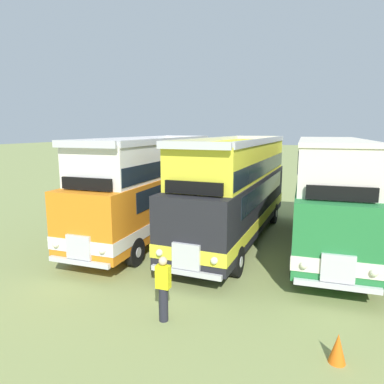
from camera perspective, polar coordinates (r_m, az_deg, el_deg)
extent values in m
plane|color=#8C9956|center=(15.36, 20.71, -9.10)|extent=(200.00, 200.00, 0.00)
cube|color=orange|center=(16.36, -6.81, -1.18)|extent=(2.72, 10.47, 2.30)
cube|color=white|center=(16.48, -6.76, -3.22)|extent=(2.77, 10.52, 0.44)
cube|color=#19232D|center=(16.61, -6.24, 1.11)|extent=(2.70, 8.08, 0.76)
cube|color=#19232D|center=(11.93, -17.85, -2.64)|extent=(2.20, 0.15, 0.90)
cube|color=silver|center=(12.17, -17.84, -8.49)|extent=(0.90, 0.14, 0.80)
cube|color=silver|center=(12.31, -17.80, -10.74)|extent=(2.30, 0.19, 0.16)
sphere|color=#EAEACC|center=(11.66, -14.30, -9.14)|extent=(0.22, 0.22, 0.22)
sphere|color=#EAEACC|center=(12.71, -21.14, -7.90)|extent=(0.22, 0.22, 0.22)
cube|color=white|center=(16.32, -6.56, 5.54)|extent=(2.61, 9.57, 1.50)
cube|color=silver|center=(12.02, -17.10, 7.38)|extent=(2.40, 0.15, 0.24)
cube|color=silver|center=(20.19, -1.26, 8.74)|extent=(2.40, 0.15, 0.24)
cube|color=silver|center=(15.79, -2.66, 8.35)|extent=(0.31, 9.52, 0.24)
cube|color=silver|center=(16.84, -10.33, 8.31)|extent=(0.31, 9.52, 0.24)
cube|color=#19232D|center=(16.35, -6.54, 4.49)|extent=(2.64, 9.47, 0.64)
cube|color=black|center=(12.18, -16.65, 1.28)|extent=(1.90, 0.16, 0.40)
cylinder|color=black|center=(13.06, -9.18, -9.53)|extent=(0.30, 1.05, 1.04)
cylinder|color=silver|center=(12.99, -8.59, -9.62)|extent=(0.03, 0.36, 0.36)
cylinder|color=black|center=(14.26, -17.41, -8.18)|extent=(0.30, 1.05, 1.04)
cylinder|color=silver|center=(14.35, -17.90, -8.09)|extent=(0.03, 0.36, 0.36)
cylinder|color=black|center=(19.26, 0.83, -2.97)|extent=(0.30, 1.05, 1.04)
cylinder|color=silver|center=(19.22, 1.26, -3.01)|extent=(0.03, 0.36, 0.36)
cylinder|color=black|center=(20.10, -5.40, -2.47)|extent=(0.30, 1.05, 1.04)
cylinder|color=silver|center=(20.16, -5.79, -2.44)|extent=(0.03, 0.36, 0.36)
cube|color=black|center=(15.61, 6.90, -1.72)|extent=(2.79, 10.85, 2.30)
cube|color=yellow|center=(15.74, 6.86, -3.86)|extent=(2.83, 10.89, 0.44)
cube|color=#19232D|center=(15.88, 7.33, 0.67)|extent=(2.76, 8.45, 0.76)
cube|color=#19232D|center=(10.54, -0.76, -3.78)|extent=(2.20, 0.16, 0.90)
cube|color=silver|center=(10.81, -0.97, -10.36)|extent=(0.90, 0.14, 0.80)
cube|color=silver|center=(10.97, -1.03, -12.85)|extent=(2.30, 0.20, 0.16)
sphere|color=#EAEACC|center=(10.51, 3.61, -11.00)|extent=(0.22, 0.22, 0.22)
sphere|color=#EAEACC|center=(11.17, -5.31, -9.72)|extent=(0.22, 0.22, 0.22)
cube|color=yellow|center=(15.58, 7.30, 5.31)|extent=(2.67, 9.95, 1.50)
cube|color=silver|center=(10.65, 0.15, 7.52)|extent=(2.40, 0.16, 0.24)
cube|color=silver|center=(19.86, 10.71, 8.55)|extent=(2.40, 0.16, 0.24)
cube|color=silver|center=(15.27, 11.76, 8.10)|extent=(0.37, 9.88, 0.24)
cube|color=silver|center=(15.88, 3.13, 8.36)|extent=(0.37, 9.88, 0.24)
cube|color=#19232D|center=(15.60, 7.27, 4.21)|extent=(2.70, 9.85, 0.64)
cube|color=black|center=(10.83, 0.24, 0.65)|extent=(1.90, 0.17, 0.40)
cylinder|color=black|center=(12.13, 7.27, -11.04)|extent=(0.31, 1.05, 1.04)
cylinder|color=silver|center=(12.10, 7.97, -11.12)|extent=(0.03, 0.36, 0.36)
cylinder|color=black|center=(12.87, -2.81, -9.71)|extent=(0.31, 1.05, 1.04)
cylinder|color=silver|center=(12.93, -3.42, -9.62)|extent=(0.03, 0.36, 0.36)
cylinder|color=black|center=(19.07, 13.05, -3.38)|extent=(0.31, 1.05, 1.04)
cylinder|color=silver|center=(19.05, 13.49, -3.41)|extent=(0.03, 0.36, 0.36)
cylinder|color=black|center=(19.54, 6.38, -2.85)|extent=(0.31, 1.05, 1.04)
cylinder|color=silver|center=(19.58, 5.95, -2.81)|extent=(0.03, 0.36, 0.36)
cube|color=#237538|center=(15.21, 21.11, -2.65)|extent=(3.05, 9.77, 2.30)
cube|color=silver|center=(15.35, 20.97, -4.83)|extent=(3.09, 9.81, 0.44)
cube|color=#19232D|center=(15.49, 21.16, -0.17)|extent=(2.94, 7.38, 0.76)
cube|color=#19232D|center=(10.45, 22.91, -4.73)|extent=(2.20, 0.23, 0.90)
cube|color=silver|center=(10.71, 22.49, -11.35)|extent=(0.91, 0.17, 0.80)
cube|color=silver|center=(10.87, 22.33, -13.87)|extent=(2.30, 0.27, 0.16)
sphere|color=#EAEACC|center=(10.83, 27.33, -11.49)|extent=(0.22, 0.22, 0.22)
sphere|color=#EAEACC|center=(10.65, 17.59, -11.17)|extent=(0.22, 0.22, 0.22)
cube|color=silver|center=(15.18, 21.51, 4.57)|extent=(2.90, 8.87, 1.50)
cube|color=silver|center=(15.13, 21.71, 7.66)|extent=(2.96, 8.97, 0.14)
cube|color=#19232D|center=(15.16, 21.58, 5.70)|extent=(2.93, 8.77, 0.68)
cube|color=black|center=(10.77, 22.94, -0.21)|extent=(1.90, 0.23, 0.40)
cylinder|color=black|center=(12.61, 26.98, -11.27)|extent=(0.34, 1.05, 1.04)
cylinder|color=silver|center=(12.64, 27.66, -11.28)|extent=(0.04, 0.36, 0.36)
cylinder|color=black|center=(12.41, 16.27, -10.89)|extent=(0.34, 1.05, 1.04)
cylinder|color=silver|center=(12.41, 15.57, -10.85)|extent=(0.04, 0.36, 0.36)
cylinder|color=black|center=(18.52, 23.87, -4.39)|extent=(0.34, 1.05, 1.04)
cylinder|color=silver|center=(18.54, 24.33, -4.41)|extent=(0.04, 0.36, 0.36)
cylinder|color=black|center=(18.38, 16.73, -4.05)|extent=(0.34, 1.05, 1.04)
cylinder|color=silver|center=(18.38, 16.26, -4.03)|extent=(0.04, 0.36, 0.36)
cylinder|color=silver|center=(18.12, 28.46, -5.06)|extent=(0.04, 0.36, 0.36)
cone|color=orange|center=(8.69, 22.46, -22.28)|extent=(0.36, 0.36, 0.66)
cylinder|color=#23232D|center=(9.54, -4.61, -17.61)|extent=(0.24, 0.24, 0.90)
cube|color=yellow|center=(9.21, -4.68, -13.47)|extent=(0.36, 0.22, 0.60)
sphere|color=beige|center=(9.05, -4.72, -11.04)|extent=(0.22, 0.22, 0.22)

